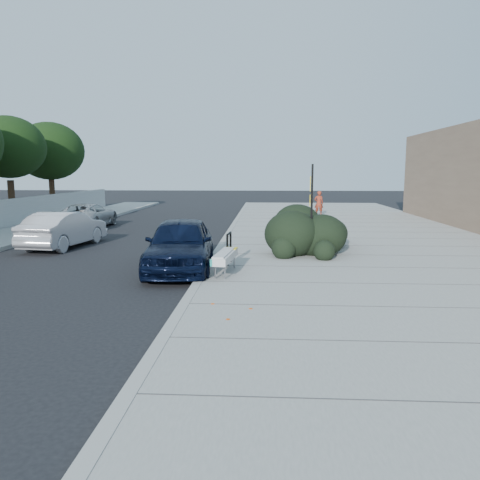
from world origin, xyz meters
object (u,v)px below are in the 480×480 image
Objects in this scene: pedestrian at (319,203)px; bike_rack at (229,245)px; sedan_navy at (180,244)px; wagon_silver at (64,229)px; bench at (225,257)px; sign_post at (311,205)px; suv_silver at (87,216)px.

bike_rack is at bearing 77.10° from pedestrian.
sedan_navy reaches higher than wagon_silver.
wagon_silver is (-6.60, 4.93, 0.09)m from bench.
bike_rack is 3.17m from sign_post.
wagon_silver is at bearing 138.13° from sedan_navy.
bike_rack is at bearing 158.30° from wagon_silver.
bike_rack is 1.43m from sedan_navy.
wagon_silver is at bearing 172.90° from sign_post.
pedestrian is at bearing 88.57° from sign_post.
suv_silver is at bearing 28.22° from pedestrian.
pedestrian is (10.97, 12.11, 0.23)m from wagon_silver.
bike_rack is at bearing 128.46° from suv_silver.
bench is 1.72m from sedan_navy.
sign_post reaches higher than bike_rack.
sign_post is at bearing 54.02° from bench.
sign_post reaches higher than pedestrian.
sign_post reaches higher than wagon_silver.
pedestrian reaches higher than wagon_silver.
wagon_silver reaches higher than bike_rack.
bench is at bearing 125.03° from suv_silver.
wagon_silver reaches higher than suv_silver.
sedan_navy is at bearing -162.63° from bike_rack.
wagon_silver is 0.92× the size of suv_silver.
sedan_navy is (-3.94, -1.85, -1.04)m from sign_post.
suv_silver is at bearing -68.98° from wagon_silver.
pedestrian is at bearing -155.55° from suv_silver.
bike_rack is at bearing 95.97° from bench.
wagon_silver is (-9.14, 2.11, -1.12)m from sign_post.
bench is at bearing -84.95° from bike_rack.
wagon_silver reaches higher than bench.
bike_rack is 16.36m from pedestrian.
sedan_navy is 1.00× the size of suv_silver.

